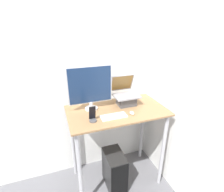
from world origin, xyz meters
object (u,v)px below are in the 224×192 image
at_px(laptop, 126,97).
at_px(monitor, 90,88).
at_px(cell_phone, 93,117).
at_px(computer_tower, 114,170).
at_px(keyboard, 114,116).
at_px(mouse, 132,113).

distance_m(laptop, monitor, 0.46).
relative_size(cell_phone, computer_tower, 0.34).
xyz_separation_m(keyboard, mouse, (0.21, -0.01, 0.01)).
distance_m(monitor, computer_tower, 1.10).
relative_size(laptop, mouse, 4.86).
xyz_separation_m(mouse, cell_phone, (-0.43, 0.00, 0.04)).
xyz_separation_m(keyboard, computer_tower, (0.03, 0.05, -0.81)).
bearing_deg(monitor, mouse, -34.45).
distance_m(monitor, cell_phone, 0.34).
bearing_deg(computer_tower, mouse, -18.86).
height_order(monitor, keyboard, monitor).
distance_m(laptop, mouse, 0.27).
height_order(cell_phone, computer_tower, cell_phone).
distance_m(monitor, keyboard, 0.40).
bearing_deg(mouse, monitor, 145.55).
height_order(laptop, monitor, monitor).
bearing_deg(mouse, laptop, 81.88).
bearing_deg(keyboard, mouse, -2.77).
bearing_deg(computer_tower, cell_phone, -168.00).
relative_size(mouse, cell_phone, 0.42).
bearing_deg(cell_phone, monitor, 79.81).
height_order(mouse, computer_tower, mouse).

